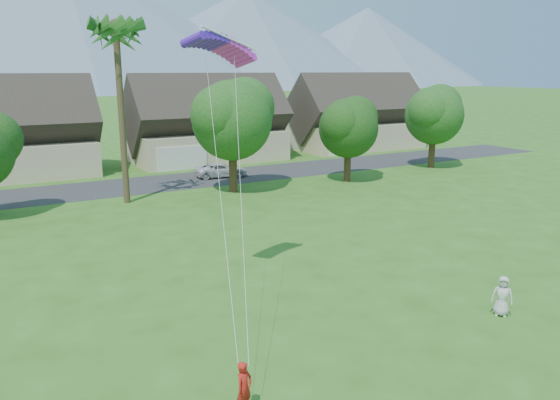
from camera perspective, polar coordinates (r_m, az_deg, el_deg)
street at (r=45.68m, az=-14.91°, el=1.47°), size 90.00×7.00×0.01m
kite_flyer at (r=15.58m, az=-3.76°, el=-19.05°), size 0.66×0.57×1.52m
watcher at (r=22.58m, az=22.21°, el=-9.28°), size 0.87×0.91×1.57m
parked_car at (r=47.95m, az=-6.16°, el=3.15°), size 4.79×2.79×1.25m
mountain_ridge at (r=270.99m, az=-25.84°, el=16.37°), size 540.00×240.00×70.00m
houses_row at (r=53.94m, az=-17.07°, el=6.80°), size 72.75×8.19×8.86m
tree_row at (r=38.82m, az=-14.68°, el=6.74°), size 62.27×6.67×8.45m
fan_palm at (r=39.04m, az=-16.80°, el=16.83°), size 3.00×3.00×13.80m
parafoil_kite at (r=21.98m, az=-6.31°, el=15.91°), size 3.53×1.58×0.50m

